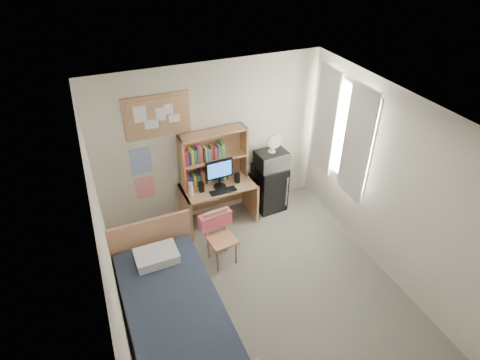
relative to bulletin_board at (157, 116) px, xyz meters
name	(u,v)px	position (x,y,z in m)	size (l,w,h in m)	color
floor	(266,300)	(0.78, -2.08, -1.93)	(3.60, 4.20, 0.02)	slate
ceiling	(276,123)	(0.78, -2.08, 0.68)	(3.60, 4.20, 0.02)	silver
wall_back	(211,144)	(0.78, 0.02, -0.62)	(3.60, 0.04, 2.60)	silver
wall_left	(111,270)	(-1.02, -2.08, -0.62)	(0.04, 4.20, 2.60)	silver
wall_right	(395,191)	(2.58, -2.08, -0.62)	(0.04, 4.20, 2.60)	silver
window_unit	(342,132)	(2.53, -0.88, -0.32)	(0.10, 1.40, 1.70)	white
curtain_left	(357,144)	(2.50, -1.28, -0.32)	(0.04, 0.55, 1.70)	silver
curtain_right	(326,121)	(2.50, -0.48, -0.32)	(0.04, 0.55, 1.70)	silver
bulletin_board	(157,116)	(0.00, 0.00, 0.00)	(0.94, 0.03, 0.64)	tan
poster_wave	(141,161)	(-0.32, 0.01, -0.67)	(0.30, 0.01, 0.42)	#2A5CAB
poster_japan	(145,187)	(-0.32, 0.01, -1.14)	(0.28, 0.01, 0.36)	red
desk	(219,203)	(0.77, -0.30, -1.55)	(1.17, 0.58, 0.73)	tan
desk_chair	(222,239)	(0.50, -1.17, -1.51)	(0.41, 0.41, 0.81)	tan
mini_fridge	(269,187)	(1.70, -0.25, -1.51)	(0.48, 0.48, 0.82)	black
bed	(175,320)	(-0.46, -2.15, -1.62)	(1.09, 2.17, 0.60)	#1C2433
hutch	(214,157)	(0.76, -0.15, -0.76)	(1.05, 0.27, 0.86)	tan
monitor	(219,174)	(0.77, -0.36, -0.96)	(0.44, 0.03, 0.47)	black
keyboard	(223,191)	(0.78, -0.50, -1.18)	(0.42, 0.13, 0.02)	black
speaker_left	(201,187)	(0.47, -0.37, -1.11)	(0.07, 0.07, 0.17)	black
speaker_right	(237,178)	(1.07, -0.34, -1.11)	(0.07, 0.07, 0.17)	black
water_bottle	(191,189)	(0.29, -0.41, -1.07)	(0.07, 0.07, 0.24)	silver
hoodie	(215,220)	(0.47, -0.97, -1.29)	(0.48, 0.15, 0.23)	#EA596B
microwave	(271,159)	(1.70, -0.27, -0.96)	(0.49, 0.37, 0.28)	silver
desk_fan	(272,143)	(1.70, -0.27, -0.66)	(0.25, 0.25, 0.31)	silver
pillow	(157,256)	(-0.47, -1.40, -1.26)	(0.53, 0.37, 0.13)	silver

